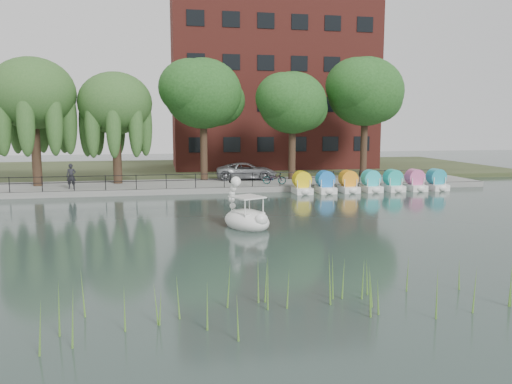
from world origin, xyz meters
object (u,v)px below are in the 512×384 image
object	(u,v)px
minivan	(247,170)
bicycle	(274,177)
swan_boat	(246,217)
pedestrian	(71,174)

from	to	relation	value
minivan	bicycle	bearing A→B (deg)	-148.30
minivan	swan_boat	size ratio (longest dim) A/B	1.72
bicycle	swan_boat	xyz separation A→B (m)	(-4.27, -12.79, -0.39)
minivan	swan_boat	bearing A→B (deg)	178.66
pedestrian	swan_boat	size ratio (longest dim) A/B	0.62
minivan	bicycle	xyz separation A→B (m)	(1.46, -3.42, -0.27)
pedestrian	swan_boat	xyz separation A→B (m)	(9.89, -12.83, -0.88)
bicycle	swan_boat	bearing A→B (deg)	-176.22
bicycle	pedestrian	world-z (taller)	pedestrian
pedestrian	swan_boat	world-z (taller)	pedestrian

